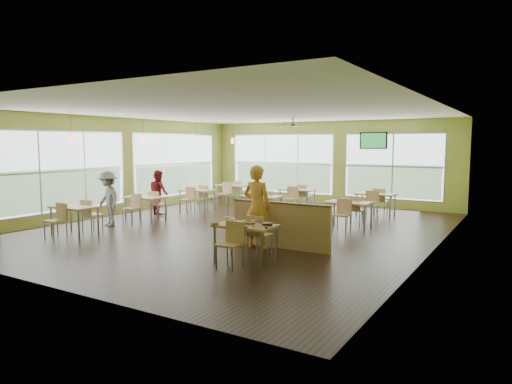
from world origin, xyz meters
TOP-DOWN VIEW (x-y plane):
  - room at (0.00, 0.00)m, footprint 12.00×12.04m
  - window_bays at (-2.65, 3.08)m, footprint 9.24×10.24m
  - main_table at (2.00, -3.00)m, footprint 1.22×1.52m
  - half_wall_divider at (2.00, -1.55)m, footprint 2.40×0.14m
  - dining_tables at (-1.05, 1.71)m, footprint 6.92×8.72m
  - pendant_lights at (-3.20, 0.68)m, footprint 0.11×7.31m
  - ceiling_fan at (-0.00, 3.00)m, footprint 1.25×1.25m
  - tv_backwall at (1.80, 5.90)m, footprint 1.00×0.07m
  - man_plaid at (1.59, -1.88)m, footprint 0.69×0.46m
  - patron_maroon at (-3.76, 0.68)m, footprint 0.88×0.80m
  - patron_grey at (-3.50, -1.65)m, footprint 1.15×0.87m
  - cup_blue at (1.63, -3.06)m, footprint 0.10×0.10m
  - cup_yellow at (1.81, -3.14)m, footprint 0.10×0.10m
  - cup_red_near at (2.09, -3.20)m, footprint 0.09×0.09m
  - cup_red_far at (2.23, -3.10)m, footprint 0.09×0.09m
  - food_basket at (2.41, -2.86)m, footprint 0.24×0.24m
  - ketchup_cup at (2.55, -3.14)m, footprint 0.06×0.06m
  - wrapper_left at (1.48, -3.30)m, footprint 0.21×0.19m
  - wrapper_mid at (2.03, -2.92)m, footprint 0.21×0.20m
  - wrapper_right at (2.18, -3.30)m, footprint 0.16×0.16m

SIDE VIEW (x-z plane):
  - half_wall_divider at x=2.00m, z-range 0.00..1.04m
  - dining_tables at x=-1.05m, z-range 0.20..1.07m
  - main_table at x=2.00m, z-range 0.20..1.07m
  - patron_maroon at x=-3.76m, z-range 0.00..1.47m
  - ketchup_cup at x=2.55m, z-range 0.75..0.78m
  - wrapper_right at x=2.18m, z-range 0.75..0.78m
  - wrapper_mid at x=2.03m, z-range 0.75..0.79m
  - wrapper_left at x=1.48m, z-range 0.75..0.79m
  - food_basket at x=2.41m, z-range 0.75..0.81m
  - patron_grey at x=-3.50m, z-range 0.00..1.57m
  - cup_red_near at x=2.09m, z-range 0.65..0.98m
  - cup_red_far at x=2.23m, z-range 0.65..0.98m
  - cup_yellow at x=1.81m, z-range 0.65..0.99m
  - cup_blue at x=1.63m, z-range 0.64..1.00m
  - man_plaid at x=1.59m, z-range 0.00..1.87m
  - window_bays at x=-2.65m, z-range 0.29..2.66m
  - room at x=0.00m, z-range 0.00..3.20m
  - tv_backwall at x=1.80m, z-range 2.15..2.75m
  - pendant_lights at x=-3.20m, z-range 2.02..2.88m
  - ceiling_fan at x=0.00m, z-range 2.80..3.09m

